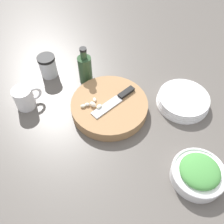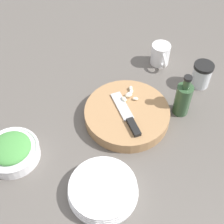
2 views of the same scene
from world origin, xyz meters
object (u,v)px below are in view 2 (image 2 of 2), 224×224
garlic_cloves (129,95)px  coffee_mug (160,55)px  cutting_board (127,114)px  spice_jar (202,75)px  oil_bottle (183,99)px  chef_knife (127,116)px  herb_bowl (12,151)px  plate_stack (103,189)px

garlic_cloves → coffee_mug: 0.25m
cutting_board → coffee_mug: 0.31m
cutting_board → garlic_cloves: 0.07m
spice_jar → coffee_mug: 0.18m
cutting_board → oil_bottle: 0.19m
cutting_board → spice_jar: bearing=-28.2°
chef_knife → coffee_mug: size_ratio=1.86×
cutting_board → spice_jar: 0.32m
garlic_cloves → coffee_mug: bearing=0.3°
chef_knife → garlic_cloves: garlic_cloves is taller
chef_knife → coffee_mug: coffee_mug is taller
chef_knife → herb_bowl: herb_bowl is taller
herb_bowl → plate_stack: (0.04, -0.30, -0.01)m
chef_knife → spice_jar: bearing=14.0°
coffee_mug → oil_bottle: size_ratio=0.57×
herb_bowl → plate_stack: 0.30m
cutting_board → chef_knife: (-0.02, -0.01, 0.03)m
herb_bowl → coffee_mug: coffee_mug is taller
chef_knife → oil_bottle: bearing=-3.2°
spice_jar → coffee_mug: size_ratio=1.02×
herb_bowl → garlic_cloves: bearing=-28.5°
herb_bowl → chef_knife: bearing=-39.8°
cutting_board → chef_knife: bearing=-149.4°
cutting_board → oil_bottle: oil_bottle is taller
herb_bowl → spice_jar: (0.59, -0.37, 0.02)m
garlic_cloves → spice_jar: spice_jar is taller
plate_stack → herb_bowl: bearing=97.4°
cutting_board → garlic_cloves: size_ratio=3.49×
garlic_cloves → spice_jar: bearing=-38.1°
cutting_board → herb_bowl: herb_bowl is taller
cutting_board → plate_stack: size_ratio=1.42×
plate_stack → oil_bottle: (0.39, -0.07, 0.04)m
cutting_board → coffee_mug: (0.31, 0.03, 0.02)m
herb_bowl → spice_jar: size_ratio=1.77×
spice_jar → oil_bottle: oil_bottle is taller
garlic_cloves → coffee_mug: (0.25, 0.00, -0.01)m
chef_knife → oil_bottle: size_ratio=1.05×
cutting_board → plate_stack: (-0.27, -0.07, -0.00)m
plate_stack → oil_bottle: size_ratio=1.23×
oil_bottle → cutting_board: bearing=130.5°
herb_bowl → oil_bottle: 0.56m
garlic_cloves → plate_stack: size_ratio=0.41×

